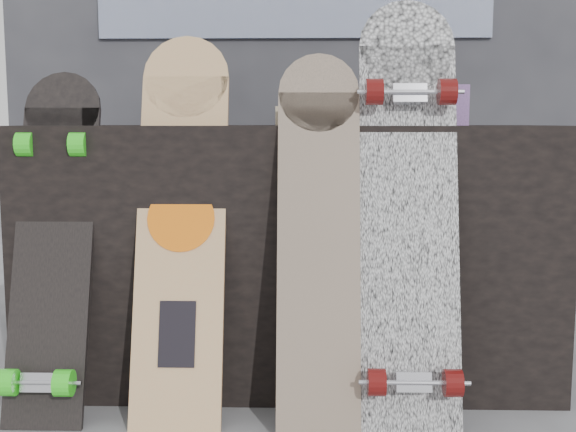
{
  "coord_description": "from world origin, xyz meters",
  "views": [
    {
      "loc": [
        0.05,
        -1.77,
        0.81
      ],
      "look_at": [
        0.0,
        0.2,
        0.55
      ],
      "focal_mm": 45.0,
      "sensor_mm": 36.0,
      "label": 1
    }
  ],
  "objects_px": {
    "vendor_table": "(290,251)",
    "skateboard_dark": "(53,238)",
    "longboard_celtic": "(319,228)",
    "longboard_cascadia": "(409,203)",
    "longboard_geisha": "(182,213)"
  },
  "relations": [
    {
      "from": "longboard_celtic",
      "to": "skateboard_dark",
      "type": "relative_size",
      "value": 1.04
    },
    {
      "from": "longboard_celtic",
      "to": "skateboard_dark",
      "type": "height_order",
      "value": "longboard_celtic"
    },
    {
      "from": "longboard_geisha",
      "to": "longboard_celtic",
      "type": "height_order",
      "value": "longboard_geisha"
    },
    {
      "from": "vendor_table",
      "to": "longboard_geisha",
      "type": "distance_m",
      "value": 0.45
    },
    {
      "from": "vendor_table",
      "to": "longboard_cascadia",
      "type": "height_order",
      "value": "longboard_cascadia"
    },
    {
      "from": "vendor_table",
      "to": "skateboard_dark",
      "type": "relative_size",
      "value": 1.67
    },
    {
      "from": "longboard_geisha",
      "to": "longboard_celtic",
      "type": "xyz_separation_m",
      "value": [
        0.38,
        -0.07,
        -0.03
      ]
    },
    {
      "from": "vendor_table",
      "to": "skateboard_dark",
      "type": "distance_m",
      "value": 0.73
    },
    {
      "from": "longboard_celtic",
      "to": "longboard_cascadia",
      "type": "height_order",
      "value": "longboard_cascadia"
    },
    {
      "from": "vendor_table",
      "to": "longboard_celtic",
      "type": "xyz_separation_m",
      "value": [
        0.08,
        -0.37,
        0.13
      ]
    },
    {
      "from": "longboard_celtic",
      "to": "skateboard_dark",
      "type": "xyz_separation_m",
      "value": [
        -0.73,
        0.05,
        -0.04
      ]
    },
    {
      "from": "vendor_table",
      "to": "longboard_geisha",
      "type": "height_order",
      "value": "longboard_geisha"
    },
    {
      "from": "longboard_celtic",
      "to": "skateboard_dark",
      "type": "bearing_deg",
      "value": 176.02
    },
    {
      "from": "longboard_cascadia",
      "to": "longboard_geisha",
      "type": "bearing_deg",
      "value": 175.23
    },
    {
      "from": "longboard_geisha",
      "to": "skateboard_dark",
      "type": "xyz_separation_m",
      "value": [
        -0.36,
        -0.02,
        -0.07
      ]
    }
  ]
}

